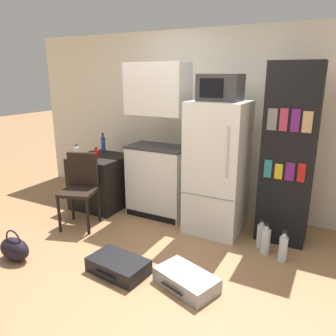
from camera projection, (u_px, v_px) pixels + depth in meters
The scene contains 18 objects.
ground_plane at pixel (134, 276), 3.11m from camera, with size 24.00×24.00×0.00m, color #A3754C.
wall_back at pixel (227, 124), 4.38m from camera, with size 6.40×0.10×2.42m.
side_table at pixel (102, 181), 4.69m from camera, with size 0.69×0.70×0.74m.
kitchen_hutch at pixel (158, 149), 4.27m from camera, with size 0.79×0.45×1.99m.
refrigerator at pixel (217, 168), 3.85m from camera, with size 0.65×0.63×1.56m.
microwave at pixel (220, 88), 3.59m from camera, with size 0.46×0.35×0.29m.
bookshelf at pixel (288, 156), 3.56m from camera, with size 0.54×0.36×1.98m.
bottle_blue_soda at pixel (103, 144), 4.87m from camera, with size 0.06×0.06×0.27m.
bottle_ketchup_red at pixel (96, 154), 4.48m from camera, with size 0.08×0.08×0.15m.
bottle_milk_white at pixel (77, 152), 4.47m from camera, with size 0.07×0.07×0.19m.
bowl at pixel (86, 155), 4.61m from camera, with size 0.13×0.13×0.04m.
chair at pixel (81, 183), 4.07m from camera, with size 0.51×0.51×0.91m.
suitcase_large_flat at pixel (186, 280), 2.94m from camera, with size 0.63×0.49×0.14m.
suitcase_small_flat at pixel (118, 266), 3.16m from camera, with size 0.60×0.41×0.14m.
handbag at pixel (14, 249), 3.36m from camera, with size 0.36×0.20×0.33m.
water_bottle_front at pixel (266, 241), 3.48m from camera, with size 0.10×0.10×0.35m.
water_bottle_middle at pixel (283, 248), 3.34m from camera, with size 0.09×0.09×0.34m.
water_bottle_back at pixel (261, 235), 3.62m from camera, with size 0.09×0.09×0.33m.
Camera 1 is at (1.55, -2.24, 1.86)m, focal length 35.00 mm.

